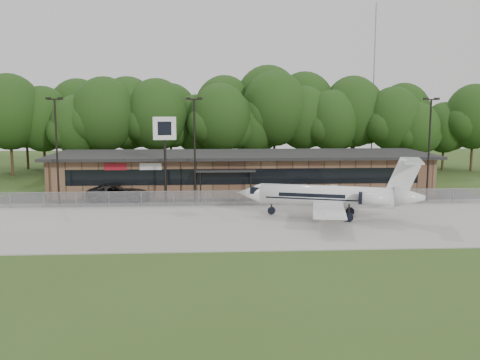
{
  "coord_description": "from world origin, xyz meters",
  "views": [
    {
      "loc": [
        -3.65,
        -34.77,
        9.48
      ],
      "look_at": [
        -0.91,
        12.0,
        2.93
      ],
      "focal_mm": 40.0,
      "sensor_mm": 36.0,
      "label": 1
    }
  ],
  "objects": [
    {
      "name": "suv",
      "position": [
        -12.56,
        18.18,
        0.87
      ],
      "size": [
        6.3,
        2.93,
        1.75
      ],
      "primitive_type": "imported",
      "rotation": [
        0.0,
        0.0,
        1.57
      ],
      "color": "#2F3032",
      "rests_on": "ground"
    },
    {
      "name": "light_pole_left",
      "position": [
        -18.0,
        16.5,
        5.98
      ],
      "size": [
        1.55,
        0.3,
        10.23
      ],
      "color": "black",
      "rests_on": "ground"
    },
    {
      "name": "light_pole_right",
      "position": [
        18.0,
        16.5,
        5.98
      ],
      "size": [
        1.55,
        0.3,
        10.23
      ],
      "color": "black",
      "rests_on": "ground"
    },
    {
      "name": "fence",
      "position": [
        0.0,
        15.0,
        0.78
      ],
      "size": [
        46.0,
        0.04,
        1.52
      ],
      "color": "gray",
      "rests_on": "ground"
    },
    {
      "name": "pole_sign",
      "position": [
        -7.86,
        16.79,
        6.43
      ],
      "size": [
        2.22,
        0.45,
        8.41
      ],
      "rotation": [
        0.0,
        0.0,
        0.09
      ],
      "color": "black",
      "rests_on": "ground"
    },
    {
      "name": "treeline",
      "position": [
        0.0,
        42.0,
        7.5
      ],
      "size": [
        72.0,
        12.0,
        15.0
      ],
      "primitive_type": null,
      "color": "#183310",
      "rests_on": "ground"
    },
    {
      "name": "ground",
      "position": [
        0.0,
        0.0,
        0.0
      ],
      "size": [
        160.0,
        160.0,
        0.0
      ],
      "primitive_type": "plane",
      "color": "#354D1B",
      "rests_on": "ground"
    },
    {
      "name": "terminal",
      "position": [
        -0.0,
        23.94,
        2.18
      ],
      "size": [
        41.0,
        11.65,
        4.3
      ],
      "color": "brown",
      "rests_on": "ground"
    },
    {
      "name": "light_pole_mid",
      "position": [
        -5.0,
        16.5,
        5.98
      ],
      "size": [
        1.55,
        0.3,
        10.23
      ],
      "color": "black",
      "rests_on": "ground"
    },
    {
      "name": "parking_lot",
      "position": [
        0.0,
        19.5,
        0.03
      ],
      "size": [
        50.0,
        9.0,
        0.06
      ],
      "primitive_type": "cube",
      "color": "#383835",
      "rests_on": "ground"
    },
    {
      "name": "apron",
      "position": [
        0.0,
        8.0,
        0.04
      ],
      "size": [
        64.0,
        18.0,
        0.08
      ],
      "primitive_type": "cube",
      "color": "#9E9B93",
      "rests_on": "ground"
    },
    {
      "name": "radio_mast",
      "position": [
        22.0,
        48.0,
        12.5
      ],
      "size": [
        0.2,
        0.2,
        25.0
      ],
      "primitive_type": "cylinder",
      "color": "gray",
      "rests_on": "ground"
    },
    {
      "name": "business_jet",
      "position": [
        6.69,
        8.79,
        1.89
      ],
      "size": [
        15.57,
        13.96,
        5.29
      ],
      "rotation": [
        0.0,
        0.0,
        -0.3
      ],
      "color": "silver",
      "rests_on": "ground"
    }
  ]
}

